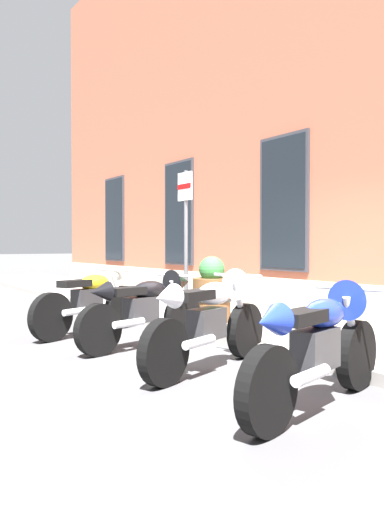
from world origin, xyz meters
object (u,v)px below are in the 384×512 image
(motorcycle_yellow_naked, at_px, (91,302))
(barrel_planter, at_px, (212,293))
(motorcycle_blue_sport, at_px, (324,339))
(parking_sign, at_px, (186,223))
(motorcycle_white_sport, at_px, (214,315))
(motorcycle_black_sport, at_px, (149,305))

(motorcycle_yellow_naked, distance_m, barrel_planter, 1.85)
(motorcycle_blue_sport, height_order, parking_sign, parking_sign)
(motorcycle_yellow_naked, height_order, motorcycle_blue_sport, motorcycle_blue_sport)
(motorcycle_white_sport, xyz_separation_m, parking_sign, (-2.31, 1.19, 1.09))
(motorcycle_blue_sport, xyz_separation_m, parking_sign, (-3.81, 1.22, 1.11))
(barrel_planter, bearing_deg, motorcycle_white_sport, -36.42)
(motorcycle_white_sport, height_order, barrel_planter, barrel_planter)
(motorcycle_black_sport, xyz_separation_m, parking_sign, (-0.88, 1.17, 1.12))
(motorcycle_yellow_naked, relative_size, motorcycle_black_sport, 0.98)
(motorcycle_white_sport, distance_m, parking_sign, 2.81)
(motorcycle_white_sport, distance_m, motorcycle_blue_sport, 1.51)
(barrel_planter, bearing_deg, parking_sign, -144.44)
(motorcycle_yellow_naked, relative_size, barrel_planter, 1.98)
(parking_sign, bearing_deg, motorcycle_white_sport, -27.29)
(motorcycle_white_sport, bearing_deg, motorcycle_blue_sport, -1.09)
(barrel_planter, bearing_deg, motorcycle_black_sport, -69.74)
(motorcycle_blue_sport, relative_size, barrel_planter, 2.07)
(motorcycle_white_sport, height_order, parking_sign, parking_sign)
(motorcycle_black_sport, relative_size, parking_sign, 0.87)
(motorcycle_yellow_naked, xyz_separation_m, motorcycle_black_sport, (1.25, 0.27, 0.06))
(motorcycle_black_sport, distance_m, motorcycle_blue_sport, 2.94)
(parking_sign, relative_size, barrel_planter, 2.34)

